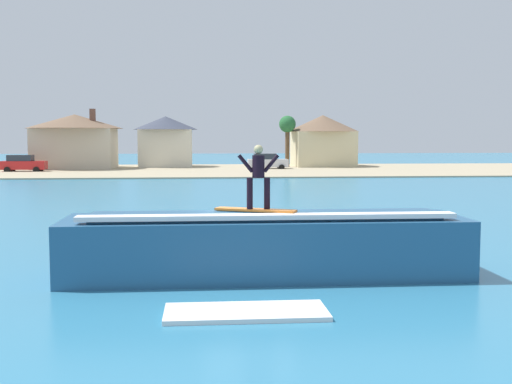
{
  "coord_description": "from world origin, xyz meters",
  "views": [
    {
      "loc": [
        -1.26,
        -17.8,
        3.68
      ],
      "look_at": [
        0.41,
        1.81,
        1.99
      ],
      "focal_mm": 44.6,
      "sensor_mm": 36.0,
      "label": 1
    }
  ],
  "objects_px": {
    "house_gabled_white": "(323,139)",
    "house_small_cottage": "(166,139)",
    "house_with_chimney": "(75,138)",
    "tree_tall_bare": "(287,127)",
    "wave_crest": "(265,245)",
    "car_far_shore": "(267,162)",
    "surfer": "(258,173)",
    "surfboard": "(255,210)",
    "car_near_shore": "(23,164)",
    "tree_short_bushy": "(79,136)"
  },
  "relations": [
    {
      "from": "wave_crest",
      "to": "house_small_cottage",
      "type": "relative_size",
      "value": 1.36
    },
    {
      "from": "surfer",
      "to": "car_far_shore",
      "type": "height_order",
      "value": "surfer"
    },
    {
      "from": "house_small_cottage",
      "to": "tree_tall_bare",
      "type": "relative_size",
      "value": 1.24
    },
    {
      "from": "car_near_shore",
      "to": "wave_crest",
      "type": "bearing_deg",
      "value": -68.58
    },
    {
      "from": "surfboard",
      "to": "tree_tall_bare",
      "type": "relative_size",
      "value": 0.34
    },
    {
      "from": "surfboard",
      "to": "tree_tall_bare",
      "type": "height_order",
      "value": "tree_tall_bare"
    },
    {
      "from": "surfer",
      "to": "tree_short_bushy",
      "type": "distance_m",
      "value": 63.0
    },
    {
      "from": "house_with_chimney",
      "to": "wave_crest",
      "type": "bearing_deg",
      "value": -74.44
    },
    {
      "from": "car_near_shore",
      "to": "tree_short_bushy",
      "type": "relative_size",
      "value": 0.87
    },
    {
      "from": "surfboard",
      "to": "car_near_shore",
      "type": "distance_m",
      "value": 56.09
    },
    {
      "from": "surfboard",
      "to": "tree_tall_bare",
      "type": "xyz_separation_m",
      "value": [
        8.89,
        59.51,
        3.11
      ]
    },
    {
      "from": "wave_crest",
      "to": "tree_tall_bare",
      "type": "relative_size",
      "value": 1.68
    },
    {
      "from": "surfboard",
      "to": "tree_short_bushy",
      "type": "bearing_deg",
      "value": 104.65
    },
    {
      "from": "surfboard",
      "to": "surfer",
      "type": "relative_size",
      "value": 1.28
    },
    {
      "from": "car_far_shore",
      "to": "house_gabled_white",
      "type": "height_order",
      "value": "house_gabled_white"
    },
    {
      "from": "car_near_shore",
      "to": "tree_tall_bare",
      "type": "bearing_deg",
      "value": 13.87
    },
    {
      "from": "wave_crest",
      "to": "car_near_shore",
      "type": "bearing_deg",
      "value": 111.42
    },
    {
      "from": "wave_crest",
      "to": "house_gabled_white",
      "type": "height_order",
      "value": "house_gabled_white"
    },
    {
      "from": "car_near_shore",
      "to": "house_small_cottage",
      "type": "bearing_deg",
      "value": 33.12
    },
    {
      "from": "surfboard",
      "to": "house_small_cottage",
      "type": "bearing_deg",
      "value": 95.31
    },
    {
      "from": "house_gabled_white",
      "to": "house_small_cottage",
      "type": "distance_m",
      "value": 19.31
    },
    {
      "from": "house_with_chimney",
      "to": "surfer",
      "type": "bearing_deg",
      "value": -74.69
    },
    {
      "from": "house_with_chimney",
      "to": "car_far_shore",
      "type": "bearing_deg",
      "value": -6.7
    },
    {
      "from": "car_far_shore",
      "to": "house_gabled_white",
      "type": "bearing_deg",
      "value": 37.29
    },
    {
      "from": "wave_crest",
      "to": "house_small_cottage",
      "type": "xyz_separation_m",
      "value": [
        -6.02,
        61.57,
        2.7
      ]
    },
    {
      "from": "surfboard",
      "to": "house_with_chimney",
      "type": "distance_m",
      "value": 60.42
    },
    {
      "from": "tree_tall_bare",
      "to": "wave_crest",
      "type": "bearing_deg",
      "value": -98.26
    },
    {
      "from": "house_gabled_white",
      "to": "house_small_cottage",
      "type": "xyz_separation_m",
      "value": [
        -19.31,
        0.32,
        -0.01
      ]
    },
    {
      "from": "surfer",
      "to": "car_far_shore",
      "type": "distance_m",
      "value": 56.09
    },
    {
      "from": "house_gabled_white",
      "to": "house_small_cottage",
      "type": "bearing_deg",
      "value": 179.05
    },
    {
      "from": "house_small_cottage",
      "to": "house_with_chimney",
      "type": "bearing_deg",
      "value": -161.08
    },
    {
      "from": "car_far_shore",
      "to": "surfer",
      "type": "bearing_deg",
      "value": -96.11
    },
    {
      "from": "car_far_shore",
      "to": "tree_short_bushy",
      "type": "distance_m",
      "value": 22.74
    },
    {
      "from": "house_small_cottage",
      "to": "wave_crest",
      "type": "bearing_deg",
      "value": -84.42
    },
    {
      "from": "surfboard",
      "to": "car_far_shore",
      "type": "xyz_separation_m",
      "value": [
        6.04,
        55.69,
        -0.84
      ]
    },
    {
      "from": "house_gabled_white",
      "to": "surfer",
      "type": "bearing_deg",
      "value": -102.38
    },
    {
      "from": "surfboard",
      "to": "house_gabled_white",
      "type": "distance_m",
      "value": 62.94
    },
    {
      "from": "car_far_shore",
      "to": "surfboard",
      "type": "bearing_deg",
      "value": -96.19
    },
    {
      "from": "car_near_shore",
      "to": "house_small_cottage",
      "type": "relative_size",
      "value": 0.58
    },
    {
      "from": "wave_crest",
      "to": "surfboard",
      "type": "bearing_deg",
      "value": -148.16
    },
    {
      "from": "surfer",
      "to": "car_near_shore",
      "type": "distance_m",
      "value": 56.19
    },
    {
      "from": "house_small_cottage",
      "to": "tree_short_bushy",
      "type": "bearing_deg",
      "value": -175.06
    },
    {
      "from": "car_near_shore",
      "to": "tree_tall_bare",
      "type": "distance_m",
      "value": 30.2
    },
    {
      "from": "surfboard",
      "to": "surfer",
      "type": "distance_m",
      "value": 0.97
    },
    {
      "from": "surfer",
      "to": "car_far_shore",
      "type": "xyz_separation_m",
      "value": [
        5.97,
        55.74,
        -1.8
      ]
    },
    {
      "from": "wave_crest",
      "to": "tree_short_bushy",
      "type": "xyz_separation_m",
      "value": [
        -16.2,
        60.69,
        3.01
      ]
    },
    {
      "from": "house_small_cottage",
      "to": "tree_tall_bare",
      "type": "height_order",
      "value": "tree_tall_bare"
    },
    {
      "from": "car_near_shore",
      "to": "house_gabled_white",
      "type": "bearing_deg",
      "value": 15.09
    },
    {
      "from": "surfboard",
      "to": "house_gabled_white",
      "type": "relative_size",
      "value": 0.24
    },
    {
      "from": "surfboard",
      "to": "house_gabled_white",
      "type": "height_order",
      "value": "house_gabled_white"
    }
  ]
}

